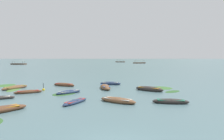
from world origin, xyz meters
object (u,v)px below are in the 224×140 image
at_px(rowboat_8, 110,83).
at_px(rowboat_11, 28,92).
at_px(rowboat_2, 15,87).
at_px(rowboat_1, 64,85).
at_px(mooring_buoy, 43,90).
at_px(rowboat_0, 69,92).
at_px(rowboat_7, 75,102).
at_px(rowboat_5, 118,100).
at_px(rowboat_9, 149,89).
at_px(rowboat_6, 105,87).
at_px(ferry_0, 120,62).
at_px(ferry_2, 139,63).
at_px(rowboat_10, 171,101).
at_px(ferry_1, 19,64).

xyz_separation_m(rowboat_8, rowboat_11, (-10.01, -6.66, -0.04)).
bearing_deg(rowboat_2, rowboat_11, -49.73).
relative_size(rowboat_1, mooring_buoy, 3.48).
height_order(rowboat_0, mooring_buoy, mooring_buoy).
xyz_separation_m(rowboat_7, rowboat_11, (-6.11, 5.54, 0.02)).
bearing_deg(rowboat_5, rowboat_9, 53.67).
height_order(rowboat_6, mooring_buoy, mooring_buoy).
bearing_deg(rowboat_0, rowboat_9, 7.47).
distance_m(rowboat_6, mooring_buoy, 7.90).
height_order(rowboat_0, rowboat_6, rowboat_6).
height_order(rowboat_11, ferry_0, ferry_0).
relative_size(ferry_2, mooring_buoy, 9.13).
bearing_deg(rowboat_11, mooring_buoy, 56.07).
distance_m(rowboat_8, rowboat_11, 12.02).
height_order(rowboat_5, rowboat_10, rowboat_5).
relative_size(rowboat_2, ferry_2, 0.41).
distance_m(rowboat_1, ferry_0, 164.43).
bearing_deg(rowboat_8, rowboat_9, -52.35).
bearing_deg(ferry_2, rowboat_8, -103.65).
xyz_separation_m(rowboat_10, rowboat_11, (-14.75, 6.13, -0.02)).
distance_m(rowboat_6, rowboat_7, 8.75).
bearing_deg(rowboat_8, ferry_1, 118.35).
xyz_separation_m(ferry_0, ferry_2, (10.12, -42.35, 0.00)).
height_order(rowboat_2, rowboat_8, rowboat_8).
bearing_deg(rowboat_9, rowboat_1, 156.70).
distance_m(rowboat_5, rowboat_9, 7.67).
bearing_deg(rowboat_0, rowboat_5, -43.00).
height_order(rowboat_1, rowboat_2, rowboat_1).
xyz_separation_m(rowboat_10, ferry_0, (14.04, 174.22, 0.28)).
bearing_deg(rowboat_7, rowboat_9, 36.72).
xyz_separation_m(rowboat_0, ferry_0, (24.04, 168.61, 0.29)).
relative_size(rowboat_5, ferry_0, 0.38).
distance_m(rowboat_11, ferry_2, 131.62).
bearing_deg(mooring_buoy, rowboat_10, -30.53).
distance_m(rowboat_0, rowboat_9, 9.87).
bearing_deg(ferry_0, mooring_buoy, -99.41).
distance_m(rowboat_5, rowboat_7, 3.91).
bearing_deg(mooring_buoy, rowboat_6, 6.14).
relative_size(rowboat_6, ferry_0, 0.42).
xyz_separation_m(rowboat_7, ferry_1, (-48.18, 108.72, 0.32)).
distance_m(rowboat_1, ferry_1, 107.47).
relative_size(rowboat_5, rowboat_10, 1.08).
bearing_deg(rowboat_8, rowboat_11, -146.37).
distance_m(rowboat_10, ferry_1, 123.20).
bearing_deg(mooring_buoy, rowboat_8, 28.78).
xyz_separation_m(rowboat_6, ferry_0, (19.71, 165.41, 0.22)).
relative_size(rowboat_9, rowboat_10, 1.07).
bearing_deg(ferry_0, rowboat_6, -96.79).
distance_m(rowboat_5, mooring_buoy, 11.38).
xyz_separation_m(rowboat_8, rowboat_9, (4.55, -5.89, 0.03)).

